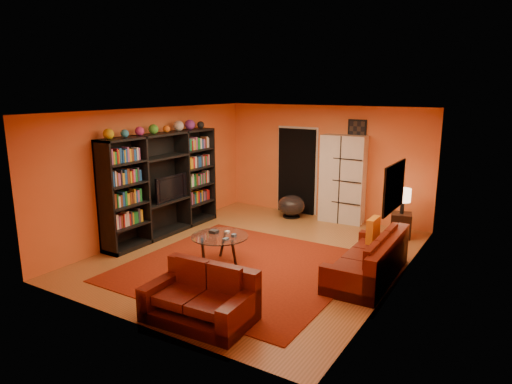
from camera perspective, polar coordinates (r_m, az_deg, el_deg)
The scene contains 20 objects.
floor at distance 8.48m, azimuth 0.19°, elevation -7.73°, with size 6.00×6.00×0.00m, color brown.
ceiling at distance 7.94m, azimuth 0.21°, elevation 10.10°, with size 6.00×6.00×0.00m, color white.
wall_back at distance 10.74m, azimuth 8.59°, elevation 3.73°, with size 6.00×6.00×0.00m, color orange.
wall_front at distance 5.85m, azimuth -15.36°, elevation -4.38°, with size 6.00×6.00×0.00m, color orange.
wall_left at distance 9.63m, azimuth -12.62°, elevation 2.50°, with size 6.00×6.00×0.00m, color orange.
wall_right at distance 7.17m, azimuth 17.52°, elevation -1.34°, with size 6.00×6.00×0.00m, color orange.
rug at distance 7.88m, azimuth -1.87°, elevation -9.35°, with size 3.60×3.60×0.01m, color #62180B.
doorway at distance 11.04m, azimuth 5.11°, elevation 2.60°, with size 0.95×0.10×2.04m, color black.
wall_art_right at distance 6.82m, azimuth 16.90°, elevation 0.59°, with size 0.03×1.00×0.70m, color black.
wall_art_back at distance 10.36m, azimuth 12.52°, elevation 7.42°, with size 0.42×0.03×0.52m, color black.
entertainment_unit at distance 9.52m, azimuth -11.57°, elevation 0.90°, with size 0.45×3.00×2.10m, color black.
tv at distance 9.57m, azimuth -10.94°, elevation 0.57°, with size 0.12×0.90×0.52m, color black.
sofa at distance 7.58m, azimuth 14.34°, elevation -8.40°, with size 0.88×2.06×0.85m.
loveseat at distance 6.21m, azimuth -6.68°, elevation -13.01°, with size 1.45×0.91×0.85m.
throw_pillow at distance 8.03m, azimuth 14.43°, elevation -4.61°, with size 0.12×0.42×0.42m, color orange.
coffee_table at distance 7.92m, azimuth -4.55°, elevation -5.81°, with size 0.99×0.99×0.49m.
storage_cabinet at distance 10.42m, azimuth 10.82°, elevation 1.60°, with size 0.99×0.44×1.97m, color silver.
bowl_chair at distance 10.75m, azimuth 4.47°, elevation -1.71°, with size 0.64×0.64×0.52m.
side_table at distance 9.78m, azimuth 17.65°, elevation -3.97°, with size 0.40×0.40×0.50m, color black.
table_lamp at distance 9.63m, azimuth 17.90°, elevation -0.46°, with size 0.31×0.31×0.52m.
Camera 1 is at (4.13, -6.77, 2.99)m, focal length 32.00 mm.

